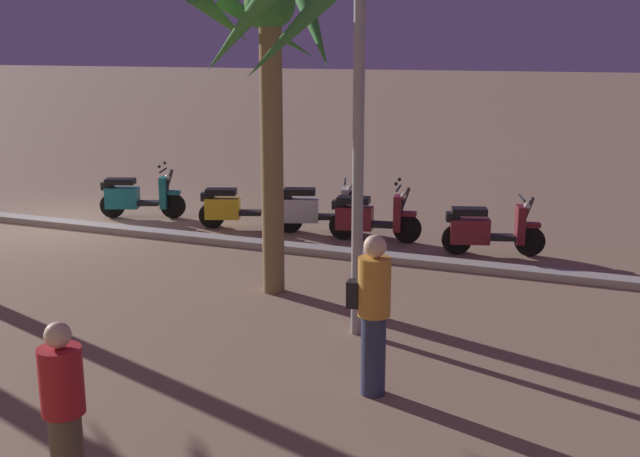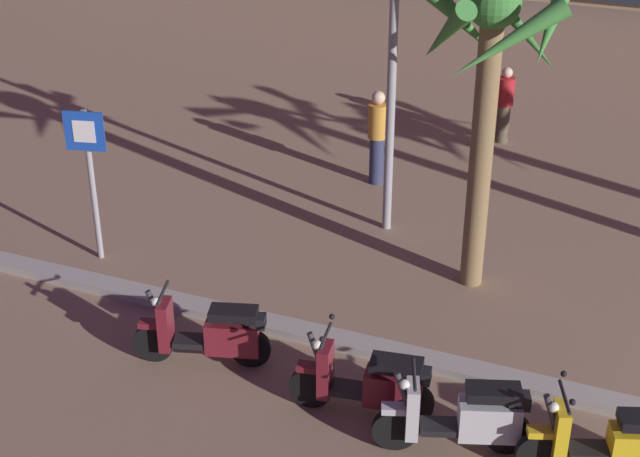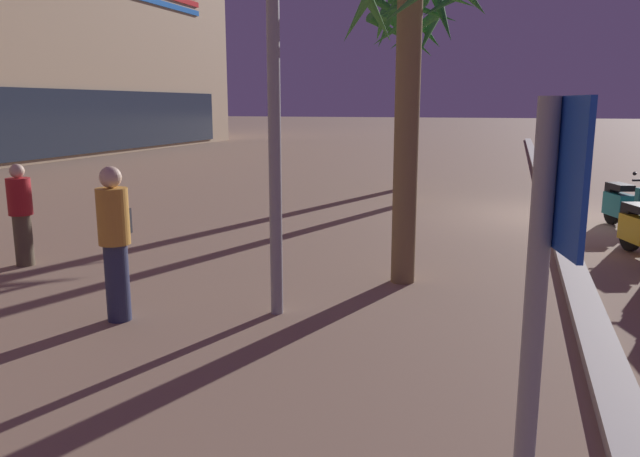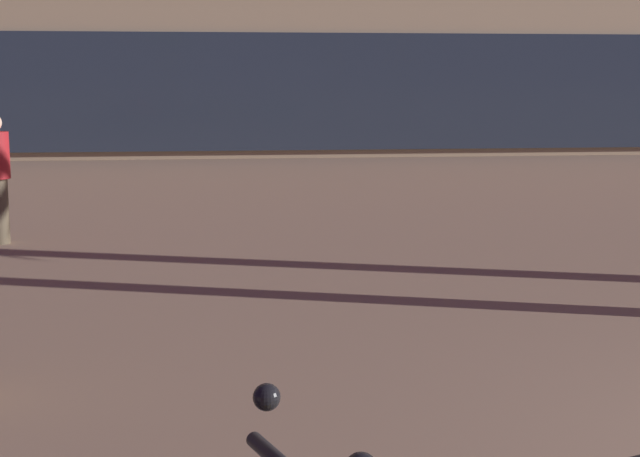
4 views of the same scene
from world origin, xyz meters
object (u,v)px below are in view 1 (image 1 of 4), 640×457
at_px(scooter_silver_second_in_line, 314,209).
at_px(pedestrian_by_palm_tree, 373,311).
at_px(palm_tree_far_corner, 269,62).
at_px(pedestrian_window_shopping, 64,410).
at_px(scooter_yellow_gap_after_mid, 237,207).
at_px(scooter_maroon_mid_centre, 368,217).
at_px(scooter_teal_mid_rear, 135,197).
at_px(scooter_maroon_mid_front, 485,230).

bearing_deg(scooter_silver_second_in_line, pedestrian_by_palm_tree, 117.23).
bearing_deg(palm_tree_far_corner, pedestrian_by_palm_tree, 131.87).
distance_m(palm_tree_far_corner, pedestrian_window_shopping, 6.17).
distance_m(scooter_yellow_gap_after_mid, palm_tree_far_corner, 5.09).
xyz_separation_m(scooter_maroon_mid_centre, palm_tree_far_corner, (0.34, 3.46, 2.90)).
xyz_separation_m(scooter_teal_mid_rear, palm_tree_far_corner, (-4.84, 3.48, 2.90)).
bearing_deg(scooter_yellow_gap_after_mid, scooter_teal_mid_rear, -1.33).
distance_m(scooter_maroon_mid_centre, scooter_yellow_gap_after_mid, 2.75).
relative_size(scooter_teal_mid_rear, palm_tree_far_corner, 0.39).
relative_size(scooter_silver_second_in_line, scooter_yellow_gap_after_mid, 0.98).
bearing_deg(scooter_silver_second_in_line, scooter_teal_mid_rear, 2.52).
bearing_deg(scooter_silver_second_in_line, scooter_maroon_mid_front, 173.23).
bearing_deg(pedestrian_window_shopping, scooter_maroon_mid_front, -101.00).
distance_m(pedestrian_window_shopping, pedestrian_by_palm_tree, 3.23).
distance_m(scooter_silver_second_in_line, palm_tree_far_corner, 4.73).
xyz_separation_m(scooter_yellow_gap_after_mid, pedestrian_window_shopping, (-3.25, 8.97, 0.35)).
bearing_deg(scooter_yellow_gap_after_mid, scooter_maroon_mid_front, 178.06).
distance_m(scooter_maroon_mid_centre, pedestrian_by_palm_tree, 6.59).
bearing_deg(scooter_maroon_mid_front, pedestrian_window_shopping, 79.00).
bearing_deg(scooter_maroon_mid_front, scooter_yellow_gap_after_mid, -1.94).
bearing_deg(scooter_yellow_gap_after_mid, scooter_maroon_mid_centre, -179.31).
relative_size(scooter_silver_second_in_line, scooter_teal_mid_rear, 0.98).
bearing_deg(scooter_maroon_mid_centre, pedestrian_window_shopping, 93.20).
bearing_deg(palm_tree_far_corner, scooter_maroon_mid_front, -128.14).
xyz_separation_m(scooter_maroon_mid_centre, scooter_yellow_gap_after_mid, (2.75, 0.03, -0.01)).
height_order(scooter_silver_second_in_line, scooter_yellow_gap_after_mid, scooter_yellow_gap_after_mid).
bearing_deg(scooter_teal_mid_rear, palm_tree_far_corner, 144.30).
bearing_deg(palm_tree_far_corner, scooter_teal_mid_rear, -35.70).
relative_size(scooter_maroon_mid_front, pedestrian_window_shopping, 1.14).
distance_m(scooter_maroon_mid_front, scooter_maroon_mid_centre, 2.22).
bearing_deg(pedestrian_by_palm_tree, pedestrian_window_shopping, 59.66).
bearing_deg(scooter_teal_mid_rear, scooter_yellow_gap_after_mid, 178.67).
height_order(scooter_maroon_mid_front, palm_tree_far_corner, palm_tree_far_corner).
relative_size(scooter_maroon_mid_front, scooter_yellow_gap_after_mid, 1.00).
bearing_deg(palm_tree_far_corner, scooter_silver_second_in_line, -77.26).
bearing_deg(pedestrian_window_shopping, scooter_yellow_gap_after_mid, -70.10).
bearing_deg(scooter_maroon_mid_centre, pedestrian_by_palm_tree, 108.94).
bearing_deg(scooter_maroon_mid_centre, scooter_silver_second_in_line, -9.73).
bearing_deg(palm_tree_far_corner, pedestrian_window_shopping, 98.66).
relative_size(scooter_maroon_mid_centre, palm_tree_far_corner, 0.39).
bearing_deg(scooter_silver_second_in_line, pedestrian_window_shopping, 100.30).
height_order(scooter_maroon_mid_centre, scooter_silver_second_in_line, scooter_maroon_mid_centre).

